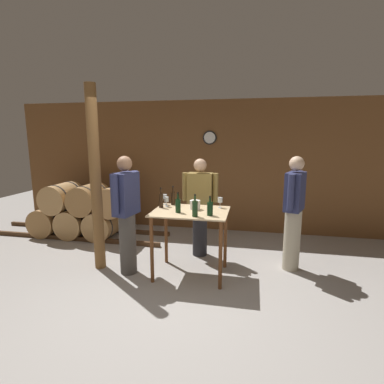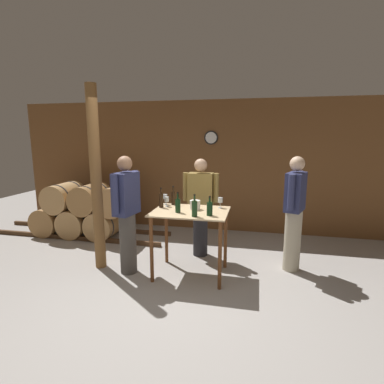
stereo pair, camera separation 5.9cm
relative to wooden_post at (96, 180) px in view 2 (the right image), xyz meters
name	(u,v)px [view 2 (the right image)]	position (x,y,z in m)	size (l,w,h in m)	color
ground_plane	(168,295)	(1.25, -0.58, -1.35)	(14.00, 14.00, 0.00)	#9E9993
back_wall	(206,166)	(1.25, 2.26, 0.00)	(8.40, 0.08, 2.70)	brown
barrel_rack	(85,210)	(-1.05, 1.29, -0.84)	(3.67, 0.78, 1.06)	#4C331E
tasting_table	(190,223)	(1.40, 0.04, -0.58)	(1.05, 0.79, 0.95)	#D1B284
wooden_post	(96,180)	(0.00, 0.00, 0.00)	(0.16, 0.16, 2.70)	brown
wine_bottle_far_left	(161,200)	(0.94, 0.15, -0.29)	(0.06, 0.06, 0.30)	black
wine_bottle_left	(173,198)	(1.06, 0.36, -0.29)	(0.06, 0.06, 0.29)	black
wine_bottle_center	(178,205)	(1.25, -0.08, -0.30)	(0.07, 0.07, 0.28)	black
wine_bottle_right	(195,208)	(1.52, -0.24, -0.29)	(0.07, 0.07, 0.30)	#193819
wine_bottle_far_right	(210,208)	(1.70, -0.14, -0.30)	(0.08, 0.08, 0.26)	black
wine_glass_near_left	(165,197)	(0.94, 0.35, -0.29)	(0.06, 0.06, 0.16)	silver
wine_glass_near_center	(167,200)	(1.00, 0.23, -0.30)	(0.06, 0.06, 0.15)	silver
wine_glass_near_right	(220,200)	(1.79, 0.31, -0.29)	(0.07, 0.07, 0.15)	silver
ice_bucket	(195,205)	(1.45, 0.14, -0.34)	(0.15, 0.15, 0.13)	white
person_host	(127,213)	(0.50, -0.08, -0.44)	(0.29, 0.58, 1.71)	#4C4742
person_visitor_with_scarf	(294,211)	(2.84, 0.52, -0.45)	(0.34, 0.56, 1.70)	#B7AD93
person_visitor_bearded	(201,205)	(1.40, 0.79, -0.49)	(0.59, 0.24, 1.62)	#232328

